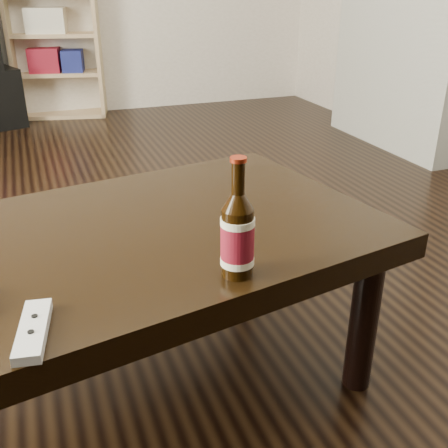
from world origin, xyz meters
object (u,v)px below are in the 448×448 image
object	(u,v)px
beer_bottle	(237,236)
coffee_table	(119,258)
bookshelf	(54,31)
remote	(33,330)

from	to	relation	value
beer_bottle	coffee_table	bearing A→B (deg)	126.43
coffee_table	beer_bottle	world-z (taller)	beer_bottle
bookshelf	coffee_table	distance (m)	3.63
bookshelf	beer_bottle	world-z (taller)	bookshelf
coffee_table	beer_bottle	xyz separation A→B (m)	(0.21, -0.28, 0.16)
remote	coffee_table	bearing A→B (deg)	69.18
coffee_table	beer_bottle	size ratio (longest dim) A/B	5.59
coffee_table	remote	distance (m)	0.42
coffee_table	beer_bottle	bearing A→B (deg)	-53.57
beer_bottle	remote	world-z (taller)	beer_bottle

